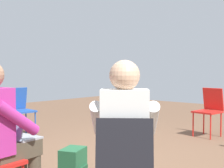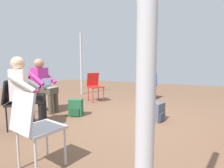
{
  "view_description": "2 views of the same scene",
  "coord_description": "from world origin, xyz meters",
  "px_view_note": "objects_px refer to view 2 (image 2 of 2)",
  "views": [
    {
      "loc": [
        3.16,
        2.62,
        1.17
      ],
      "look_at": [
        -0.29,
        -0.39,
        0.96
      ],
      "focal_mm": 50.0,
      "sensor_mm": 36.0,
      "label": 1
    },
    {
      "loc": [
        -1.29,
        3.2,
        1.11
      ],
      "look_at": [
        0.34,
        -0.15,
        0.69
      ],
      "focal_mm": 28.0,
      "sensor_mm": 36.0,
      "label": 2
    }
  ],
  "objects_px": {
    "chair_east": "(38,91)",
    "person_with_laptop": "(43,83)",
    "chair_southeast": "(95,85)",
    "backpack_by_empty_chair": "(76,109)",
    "person_in_white": "(25,88)",
    "chair_north": "(34,125)",
    "chair_south": "(150,84)",
    "chair_northeast": "(15,100)",
    "backpack_near_laptop_user": "(157,113)"
  },
  "relations": [
    {
      "from": "chair_east",
      "to": "chair_southeast",
      "type": "distance_m",
      "value": 1.69
    },
    {
      "from": "chair_east",
      "to": "backpack_by_empty_chair",
      "type": "distance_m",
      "value": 1.07
    },
    {
      "from": "person_with_laptop",
      "to": "person_in_white",
      "type": "xyz_separation_m",
      "value": [
        -0.51,
        0.86,
        0.0
      ]
    },
    {
      "from": "chair_south",
      "to": "backpack_by_empty_chair",
      "type": "height_order",
      "value": "chair_south"
    },
    {
      "from": "chair_north",
      "to": "backpack_near_laptop_user",
      "type": "relative_size",
      "value": 2.36
    },
    {
      "from": "backpack_near_laptop_user",
      "to": "chair_east",
      "type": "bearing_deg",
      "value": 11.2
    },
    {
      "from": "chair_southeast",
      "to": "backpack_near_laptop_user",
      "type": "relative_size",
      "value": 2.36
    },
    {
      "from": "person_with_laptop",
      "to": "backpack_by_empty_chair",
      "type": "distance_m",
      "value": 1.0
    },
    {
      "from": "chair_east",
      "to": "chair_south",
      "type": "distance_m",
      "value": 3.29
    },
    {
      "from": "person_with_laptop",
      "to": "person_in_white",
      "type": "relative_size",
      "value": 1.0
    },
    {
      "from": "chair_east",
      "to": "chair_southeast",
      "type": "xyz_separation_m",
      "value": [
        -0.57,
        -1.6,
        0.0
      ]
    },
    {
      "from": "chair_east",
      "to": "person_with_laptop",
      "type": "bearing_deg",
      "value": 90.0
    },
    {
      "from": "chair_southeast",
      "to": "person_with_laptop",
      "type": "bearing_deg",
      "value": 18.56
    },
    {
      "from": "chair_east",
      "to": "person_with_laptop",
      "type": "xyz_separation_m",
      "value": [
        -0.17,
        -0.02,
        0.2
      ]
    },
    {
      "from": "chair_southeast",
      "to": "backpack_by_empty_chair",
      "type": "relative_size",
      "value": 2.36
    },
    {
      "from": "person_in_white",
      "to": "chair_northeast",
      "type": "bearing_deg",
      "value": -90.0
    },
    {
      "from": "person_with_laptop",
      "to": "backpack_near_laptop_user",
      "type": "relative_size",
      "value": 3.44
    },
    {
      "from": "chair_east",
      "to": "backpack_near_laptop_user",
      "type": "bearing_deg",
      "value": 95.42
    },
    {
      "from": "chair_southeast",
      "to": "backpack_by_empty_chair",
      "type": "distance_m",
      "value": 1.59
    },
    {
      "from": "chair_north",
      "to": "chair_southeast",
      "type": "relative_size",
      "value": 1.0
    },
    {
      "from": "backpack_near_laptop_user",
      "to": "backpack_by_empty_chair",
      "type": "height_order",
      "value": "same"
    },
    {
      "from": "chair_south",
      "to": "backpack_near_laptop_user",
      "type": "xyz_separation_m",
      "value": [
        -0.67,
        2.09,
        -0.34
      ]
    },
    {
      "from": "chair_southeast",
      "to": "backpack_near_laptop_user",
      "type": "bearing_deg",
      "value": 95.8
    },
    {
      "from": "chair_north",
      "to": "person_in_white",
      "type": "height_order",
      "value": "person_in_white"
    },
    {
      "from": "chair_northeast",
      "to": "person_in_white",
      "type": "xyz_separation_m",
      "value": [
        -0.13,
        -0.1,
        0.2
      ]
    },
    {
      "from": "chair_north",
      "to": "person_with_laptop",
      "type": "bearing_deg",
      "value": 145.5
    },
    {
      "from": "chair_northeast",
      "to": "chair_south",
      "type": "height_order",
      "value": "same"
    },
    {
      "from": "chair_north",
      "to": "chair_northeast",
      "type": "height_order",
      "value": "same"
    },
    {
      "from": "chair_south",
      "to": "person_in_white",
      "type": "relative_size",
      "value": 0.69
    },
    {
      "from": "chair_east",
      "to": "person_with_laptop",
      "type": "distance_m",
      "value": 0.26
    },
    {
      "from": "backpack_by_empty_chair",
      "to": "person_with_laptop",
      "type": "bearing_deg",
      "value": 5.96
    },
    {
      "from": "chair_northeast",
      "to": "backpack_by_empty_chair",
      "type": "relative_size",
      "value": 2.36
    },
    {
      "from": "chair_south",
      "to": "person_in_white",
      "type": "height_order",
      "value": "person_in_white"
    },
    {
      "from": "chair_north",
      "to": "person_in_white",
      "type": "distance_m",
      "value": 1.45
    },
    {
      "from": "chair_north",
      "to": "chair_south",
      "type": "bearing_deg",
      "value": 98.55
    },
    {
      "from": "chair_northeast",
      "to": "chair_southeast",
      "type": "distance_m",
      "value": 2.54
    },
    {
      "from": "chair_southeast",
      "to": "person_in_white",
      "type": "relative_size",
      "value": 0.69
    },
    {
      "from": "person_in_white",
      "to": "backpack_near_laptop_user",
      "type": "bearing_deg",
      "value": 86.04
    },
    {
      "from": "chair_north",
      "to": "chair_east",
      "type": "relative_size",
      "value": 1.0
    },
    {
      "from": "person_with_laptop",
      "to": "person_in_white",
      "type": "height_order",
      "value": "same"
    },
    {
      "from": "chair_north",
      "to": "chair_east",
      "type": "bearing_deg",
      "value": 148.51
    },
    {
      "from": "person_with_laptop",
      "to": "chair_southeast",
      "type": "bearing_deg",
      "value": 159.98
    },
    {
      "from": "person_with_laptop",
      "to": "backpack_near_laptop_user",
      "type": "height_order",
      "value": "person_with_laptop"
    },
    {
      "from": "person_with_laptop",
      "to": "person_in_white",
      "type": "bearing_deg",
      "value": 24.84
    },
    {
      "from": "chair_north",
      "to": "chair_south",
      "type": "distance_m",
      "value": 4.28
    },
    {
      "from": "chair_northeast",
      "to": "chair_east",
      "type": "relative_size",
      "value": 1.0
    },
    {
      "from": "chair_northeast",
      "to": "person_with_laptop",
      "type": "xyz_separation_m",
      "value": [
        0.38,
        -0.97,
        0.2
      ]
    },
    {
      "from": "chair_northeast",
      "to": "chair_north",
      "type": "bearing_deg",
      "value": 22.8
    },
    {
      "from": "chair_northeast",
      "to": "backpack_by_empty_chair",
      "type": "bearing_deg",
      "value": 117.59
    },
    {
      "from": "backpack_near_laptop_user",
      "to": "person_in_white",
      "type": "bearing_deg",
      "value": 34.64
    }
  ]
}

